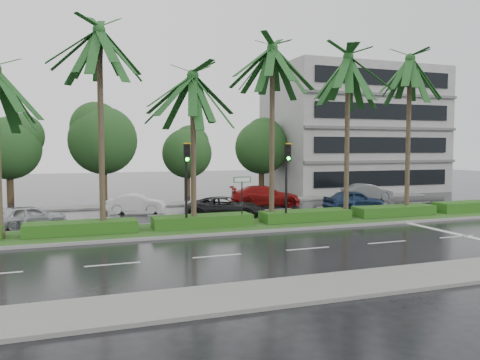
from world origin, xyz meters
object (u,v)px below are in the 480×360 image
object	(u,v)px
signal_median_left	(187,173)
car_grey	(367,192)
car_white	(136,204)
car_blue	(354,200)
car_darkgrey	(226,207)
street_sign	(242,189)
car_red	(265,196)
car_silver	(31,216)

from	to	relation	value
signal_median_left	car_grey	bearing A→B (deg)	28.49
car_white	car_blue	bearing A→B (deg)	-88.21
signal_median_left	car_blue	world-z (taller)	signal_median_left
car_darkgrey	car_grey	distance (m)	14.59
street_sign	car_red	size ratio (longest dim) A/B	0.51
car_white	car_blue	distance (m)	14.51
signal_median_left	car_red	xyz separation A→B (m)	(7.84, 8.68, -2.26)
car_white	car_darkgrey	xyz separation A→B (m)	(4.84, -4.09, 0.04)
signal_median_left	street_sign	bearing A→B (deg)	3.47
car_red	car_grey	size ratio (longest dim) A/B	1.24
car_silver	car_red	xyz separation A→B (m)	(15.34, 4.45, 0.13)
car_blue	car_grey	bearing A→B (deg)	-42.46
car_blue	signal_median_left	bearing A→B (deg)	108.78
car_darkgrey	car_grey	bearing A→B (deg)	-44.27
signal_median_left	car_silver	size ratio (longest dim) A/B	1.21
signal_median_left	car_grey	distance (m)	19.47
car_white	car_blue	xyz separation A→B (m)	(13.99, -3.86, 0.09)
car_red	car_blue	distance (m)	6.40
car_white	car_grey	bearing A→B (deg)	-69.44
car_blue	car_silver	bearing A→B (deg)	90.01
car_white	car_red	size ratio (longest dim) A/B	0.73
car_red	car_grey	distance (m)	9.16
car_silver	car_grey	distance (m)	24.99
car_white	car_grey	size ratio (longest dim) A/B	0.91
signal_median_left	car_grey	world-z (taller)	signal_median_left
car_silver	car_grey	xyz separation A→B (m)	(24.49, 4.99, 0.07)
street_sign	car_red	xyz separation A→B (m)	(4.84, 8.50, -1.38)
signal_median_left	car_white	bearing A→B (deg)	100.45
signal_median_left	car_red	size ratio (longest dim) A/B	0.85
street_sign	car_white	world-z (taller)	street_sign
signal_median_left	car_darkgrey	size ratio (longest dim) A/B	0.93
street_sign	car_darkgrey	world-z (taller)	street_sign
car_silver	car_blue	distance (m)	19.99
car_grey	car_blue	bearing A→B (deg)	141.28
signal_median_left	car_silver	distance (m)	8.93
car_silver	car_darkgrey	bearing A→B (deg)	-106.91
car_white	car_darkgrey	world-z (taller)	car_darkgrey
car_white	street_sign	bearing A→B (deg)	-133.30
car_silver	car_grey	world-z (taller)	car_grey
street_sign	car_grey	size ratio (longest dim) A/B	0.63
signal_median_left	car_white	distance (m)	8.61
street_sign	car_blue	distance (m)	10.43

